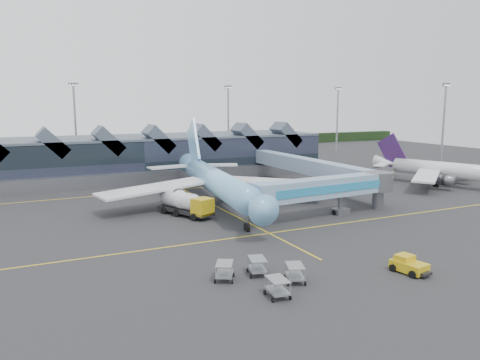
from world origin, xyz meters
name	(u,v)px	position (x,y,z in m)	size (l,w,h in m)	color
ground	(243,220)	(0.00, 0.00, 0.00)	(260.00, 260.00, 0.00)	#29292B
taxi_stripes	(217,207)	(0.00, 10.00, 0.01)	(120.00, 60.00, 0.01)	yellow
tree_line_far	(108,146)	(0.00, 110.00, 2.00)	(260.00, 4.00, 4.00)	black
terminal	(134,156)	(-5.07, 47.35, 4.88)	(90.00, 22.25, 12.52)	black
light_masts	(213,120)	(21.00, 62.80, 12.49)	(132.40, 42.56, 22.45)	gray
main_airliner	(215,181)	(0.07, 10.88, 4.30)	(39.25, 45.51, 14.62)	#76C1EF
regional_jet	(441,169)	(50.49, 8.41, 3.42)	(27.30, 30.55, 10.79)	white
jet_bridge	(336,188)	(14.24, -3.37, 4.33)	(26.03, 5.59, 6.17)	#74A1C2
fuel_truck	(184,203)	(-6.99, 6.48, 2.04)	(6.46, 10.58, 3.63)	black
pushback_tug	(409,265)	(5.82, -26.97, 0.78)	(3.02, 4.20, 1.73)	gold
baggage_carts	(263,273)	(-9.04, -23.05, 0.98)	(8.49, 8.63, 1.74)	gray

